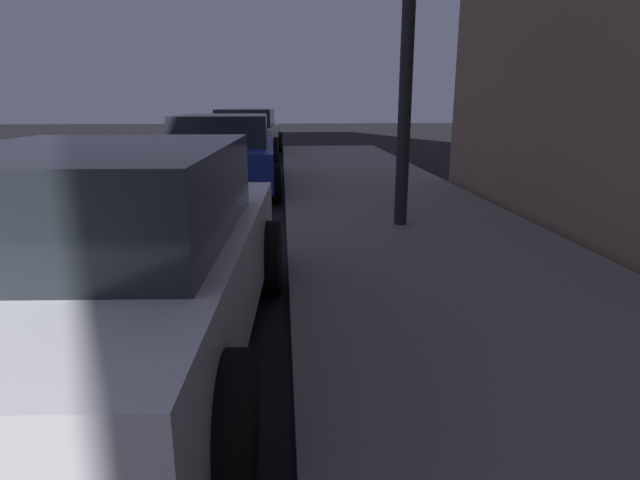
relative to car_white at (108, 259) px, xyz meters
name	(u,v)px	position (x,y,z in m)	size (l,w,h in m)	color
car_white	(108,259)	(0.00, 0.00, 0.00)	(2.19, 4.09, 1.43)	silver
car_blue	(223,154)	(0.00, 6.82, -0.01)	(2.18, 4.16, 1.43)	navy
car_silver	(246,133)	(0.00, 13.52, -0.01)	(2.30, 4.24, 1.43)	#B7B7BF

